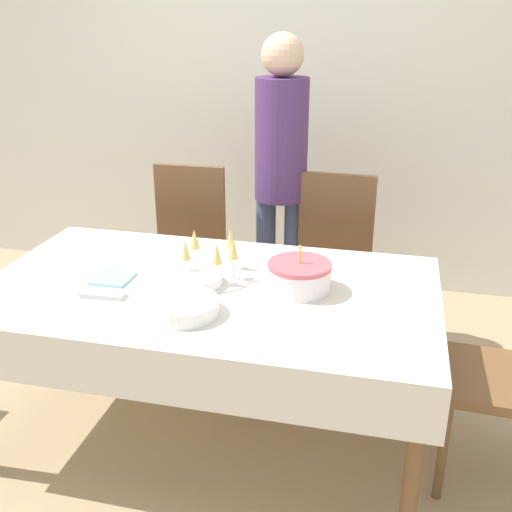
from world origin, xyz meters
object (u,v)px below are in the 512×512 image
Objects in this scene: dining_chair_far_right at (331,260)px; plate_stack_dessert at (197,280)px; person_standing at (281,163)px; champagne_tray at (213,260)px; dining_chair_far_left at (185,247)px; plate_stack_main at (184,307)px; birthday_cake at (300,276)px.

dining_chair_far_right reaches higher than plate_stack_dessert.
person_standing is (-0.31, 0.17, 0.46)m from dining_chair_far_right.
dining_chair_far_right is 0.89m from champagne_tray.
person_standing is (0.10, 0.92, 0.20)m from champagne_tray.
person_standing is at bearing 18.25° from dining_chair_far_left.
dining_chair_far_left is 4.79× the size of plate_stack_dessert.
champagne_tray reaches higher than plate_stack_dessert.
plate_stack_main is at bearing -91.43° from champagne_tray.
dining_chair_far_right is 0.98m from plate_stack_dessert.
dining_chair_far_right is at bearing 86.93° from birthday_cake.
dining_chair_far_right is at bearing -28.05° from person_standing.
person_standing reaches higher than dining_chair_far_left.
dining_chair_far_left is 3.74× the size of plate_stack_main.
dining_chair_far_left is at bearing 113.11° from plate_stack_dessert.
dining_chair_far_right is 0.83m from birthday_cake.
champagne_tray is at bearing -118.62° from dining_chair_far_right.
plate_stack_main is 1.29m from person_standing.
plate_stack_main is at bearing -94.92° from person_standing.
dining_chair_far_right is at bearing 61.38° from champagne_tray.
plate_stack_dessert is (0.36, -0.85, 0.21)m from dining_chair_far_left.
person_standing reaches higher than dining_chair_far_right.
dining_chair_far_right is 1.19m from plate_stack_main.
plate_stack_dessert is 0.12× the size of person_standing.
plate_stack_dessert is at bearing -117.78° from dining_chair_far_right.
birthday_cake is 0.97× the size of plate_stack_main.
birthday_cake is 0.48m from plate_stack_main.
plate_stack_main reaches higher than plate_stack_dessert.
birthday_cake is at bearing -6.62° from champagne_tray.
dining_chair_far_left is 1.18m from plate_stack_main.
dining_chair_far_right is 3.87× the size of birthday_cake.
champagne_tray is 1.60× the size of plate_stack_dessert.
birthday_cake is at bearing -93.07° from dining_chair_far_right.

